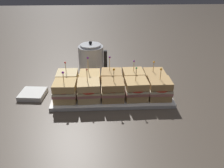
{
  "coord_description": "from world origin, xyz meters",
  "views": [
    {
      "loc": [
        -0.05,
        -1.07,
        0.61
      ],
      "look_at": [
        0.0,
        0.0,
        0.07
      ],
      "focal_mm": 38.0,
      "sensor_mm": 36.0,
      "label": 1
    }
  ],
  "objects": [
    {
      "name": "sandwich_back_center",
      "position": [
        -0.0,
        0.06,
        0.07
      ],
      "size": [
        0.12,
        0.12,
        0.18
      ],
      "color": "tan",
      "rests_on": "serving_platter"
    },
    {
      "name": "serving_platter",
      "position": [
        0.0,
        0.0,
        0.01
      ],
      "size": [
        0.6,
        0.27,
        0.02
      ],
      "color": "white",
      "rests_on": "ground_plane"
    },
    {
      "name": "ground_plane",
      "position": [
        0.0,
        0.0,
        0.0
      ],
      "size": [
        6.0,
        6.0,
        0.0
      ],
      "primitive_type": "plane",
      "color": "#4C4238"
    },
    {
      "name": "sandwich_front_left",
      "position": [
        -0.11,
        -0.06,
        0.07
      ],
      "size": [
        0.12,
        0.12,
        0.16
      ],
      "color": "#DBB77A",
      "rests_on": "serving_platter"
    },
    {
      "name": "sandwich_front_center",
      "position": [
        -0.0,
        -0.06,
        0.07
      ],
      "size": [
        0.11,
        0.11,
        0.17
      ],
      "color": "tan",
      "rests_on": "serving_platter"
    },
    {
      "name": "kettle_steel",
      "position": [
        -0.11,
        0.28,
        0.09
      ],
      "size": [
        0.17,
        0.15,
        0.21
      ],
      "color": "#B7BABF",
      "rests_on": "ground_plane"
    },
    {
      "name": "napkin_stack",
      "position": [
        -0.41,
        0.02,
        0.01
      ],
      "size": [
        0.13,
        0.13,
        0.02
      ],
      "color": "white",
      "rests_on": "ground_plane"
    },
    {
      "name": "sandwich_back_right",
      "position": [
        0.11,
        0.06,
        0.07
      ],
      "size": [
        0.12,
        0.12,
        0.16
      ],
      "color": "tan",
      "rests_on": "serving_platter"
    },
    {
      "name": "sandwich_back_far_right",
      "position": [
        0.23,
        0.06,
        0.06
      ],
      "size": [
        0.11,
        0.11,
        0.15
      ],
      "color": "tan",
      "rests_on": "serving_platter"
    },
    {
      "name": "sandwich_back_left",
      "position": [
        -0.11,
        0.06,
        0.06
      ],
      "size": [
        0.11,
        0.11,
        0.17
      ],
      "color": "tan",
      "rests_on": "serving_platter"
    },
    {
      "name": "sandwich_front_far_left",
      "position": [
        -0.23,
        -0.06,
        0.07
      ],
      "size": [
        0.11,
        0.11,
        0.16
      ],
      "color": "tan",
      "rests_on": "serving_platter"
    },
    {
      "name": "sandwich_back_far_left",
      "position": [
        -0.23,
        0.06,
        0.07
      ],
      "size": [
        0.11,
        0.12,
        0.16
      ],
      "color": "beige",
      "rests_on": "serving_platter"
    },
    {
      "name": "sandwich_front_right",
      "position": [
        0.12,
        -0.06,
        0.07
      ],
      "size": [
        0.12,
        0.12,
        0.17
      ],
      "color": "tan",
      "rests_on": "serving_platter"
    },
    {
      "name": "sandwich_front_far_right",
      "position": [
        0.23,
        -0.06,
        0.07
      ],
      "size": [
        0.11,
        0.11,
        0.16
      ],
      "color": "tan",
      "rests_on": "serving_platter"
    }
  ]
}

